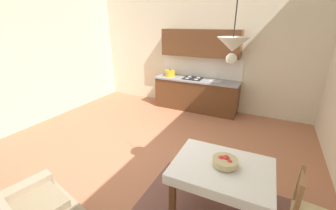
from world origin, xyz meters
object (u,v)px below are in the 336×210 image
Objects in this scene: dining_table at (221,176)px; kitchen_cabinetry at (197,80)px; fruit_bowl at (225,161)px; pendant_lamp at (233,45)px.

kitchen_cabinetry is at bearing 113.91° from dining_table.
dining_table is 3.96× the size of fruit_bowl.
kitchen_cabinetry is 7.82× the size of fruit_bowl.
fruit_bowl is 0.37× the size of pendant_lamp.
kitchen_cabinetry is at bearing 113.73° from pendant_lamp.
pendant_lamp is (1.45, -3.30, 1.28)m from kitchen_cabinetry.
kitchen_cabinetry is 3.82m from pendant_lamp.
dining_table is at bearing -66.09° from kitchen_cabinetry.
dining_table is 1.53m from pendant_lamp.
fruit_bowl is at bearing -65.66° from kitchen_cabinetry.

